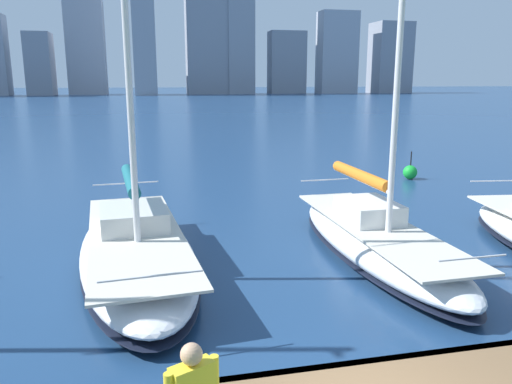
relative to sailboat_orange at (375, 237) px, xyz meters
The scene contains 4 objects.
city_skyline 154.75m from the sailboat_orange, 88.43° to the right, with size 177.18×20.48×52.18m.
sailboat_orange is the anchor object (origin of this frame).
sailboat_teal 6.53m from the sailboat_orange, ahead, with size 3.63×9.57×11.32m.
channel_buoy 12.18m from the sailboat_orange, 123.79° to the right, with size 0.70×0.70×1.40m.
Camera 1 is at (2.68, 5.18, 4.93)m, focal length 35.00 mm.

